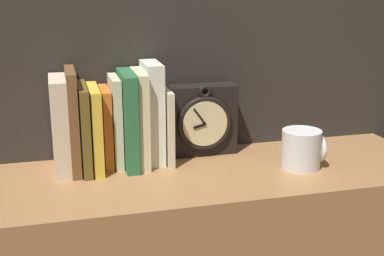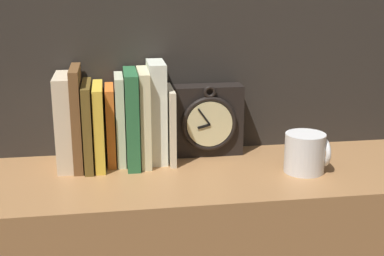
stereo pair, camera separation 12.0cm
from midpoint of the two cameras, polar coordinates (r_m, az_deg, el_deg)
name	(u,v)px [view 2 (the right image)]	position (r m, az deg, el deg)	size (l,w,h in m)	color
clock	(207,120)	(1.34, 4.19, 0.78)	(0.18, 0.08, 0.18)	black
book_slot0_cream	(65,121)	(1.27, -10.82, 0.65)	(0.04, 0.14, 0.22)	beige
book_slot1_brown	(77,118)	(1.27, -9.51, 1.06)	(0.02, 0.15, 0.24)	brown
book_slot2_brown	(88,125)	(1.27, -8.38, 0.26)	(0.02, 0.15, 0.20)	brown
book_slot3_yellow	(99,126)	(1.27, -7.24, 0.21)	(0.02, 0.15, 0.19)	yellow
book_slot4_orange	(111,125)	(1.29, -6.07, 0.30)	(0.02, 0.12, 0.19)	orange
book_slot5_cream	(120,119)	(1.29, -5.06, 0.90)	(0.02, 0.12, 0.21)	beige
book_slot6_green	(132,118)	(1.27, -3.79, 1.02)	(0.03, 0.15, 0.23)	#2D6E3F
book_slot7_cream	(144,117)	(1.28, -2.49, 1.15)	(0.02, 0.14, 0.23)	beige
book_slot8_white	(157,112)	(1.29, -1.13, 1.71)	(0.04, 0.12, 0.24)	white
book_slot9_cream	(170,124)	(1.30, 0.31, 0.35)	(0.01, 0.13, 0.18)	beige
mug	(306,153)	(1.27, 14.72, -2.61)	(0.10, 0.09, 0.09)	white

